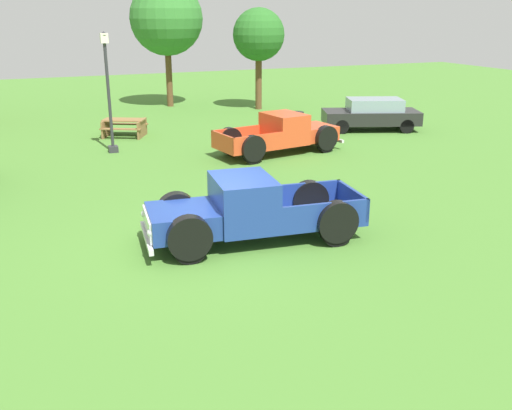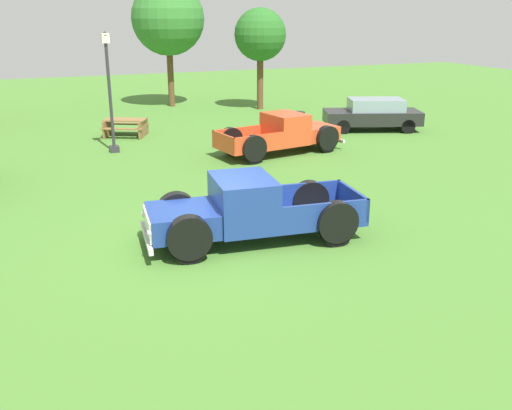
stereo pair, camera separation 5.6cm
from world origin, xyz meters
TOP-DOWN VIEW (x-y plane):
  - ground_plane at (0.00, 0.00)m, footprint 80.00×80.00m
  - pickup_truck_foreground at (0.55, -0.02)m, footprint 5.43×2.53m
  - pickup_truck_behind_right at (5.52, 7.94)m, footprint 5.31×2.69m
  - sedan_distant_a at (11.19, 10.45)m, footprint 4.76×3.23m
  - lamp_post_near at (-0.78, 10.60)m, footprint 0.36×0.36m
  - picnic_table at (0.20, 13.46)m, footprint 2.28×2.14m
  - trash_can at (7.72, 11.31)m, footprint 0.59×0.59m
  - oak_tree_east at (4.26, 21.09)m, footprint 4.11×4.11m
  - oak_tree_west at (8.66, 18.13)m, footprint 2.87×2.87m

SIDE VIEW (x-z plane):
  - ground_plane at x=0.00m, z-range 0.00..0.00m
  - trash_can at x=7.72m, z-range 0.00..0.95m
  - picnic_table at x=0.20m, z-range 0.10..0.88m
  - pickup_truck_behind_right at x=5.52m, z-range -0.04..1.52m
  - pickup_truck_foreground at x=0.55m, z-range -0.04..1.57m
  - sedan_distant_a at x=11.19m, z-range 0.04..1.51m
  - lamp_post_near at x=-0.78m, z-range 0.11..4.72m
  - oak_tree_west at x=8.66m, z-range 1.29..6.83m
  - oak_tree_east at x=4.26m, z-range 1.42..8.41m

